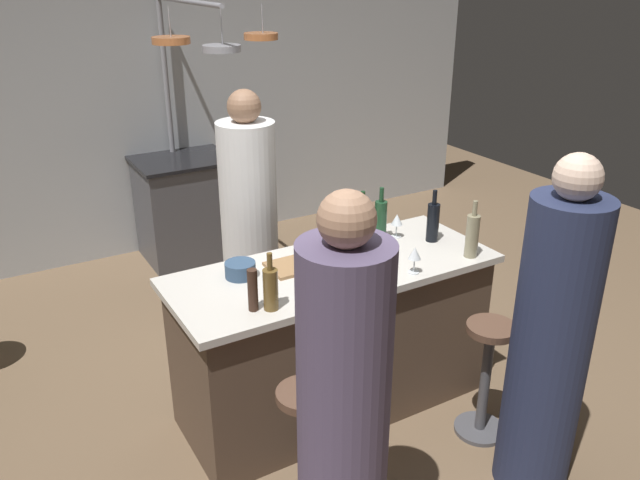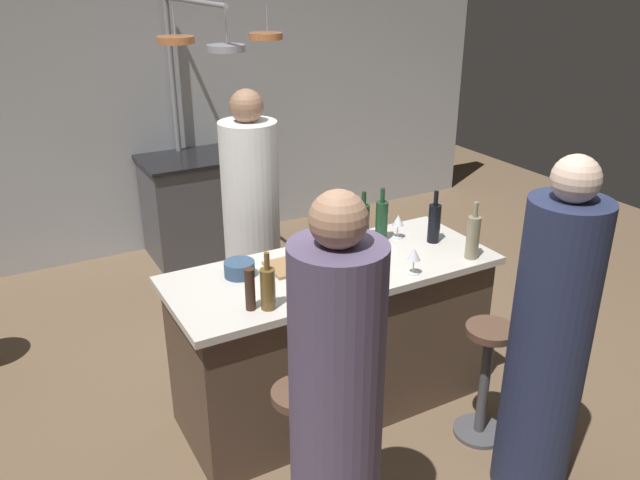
# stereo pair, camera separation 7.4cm
# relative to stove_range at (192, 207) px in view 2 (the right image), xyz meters

# --- Properties ---
(ground_plane) EXTENTS (9.00, 9.00, 0.00)m
(ground_plane) POSITION_rel_stove_range_xyz_m (0.00, -2.45, -0.45)
(ground_plane) COLOR brown
(back_wall) EXTENTS (6.40, 0.16, 2.60)m
(back_wall) POSITION_rel_stove_range_xyz_m (0.00, 0.40, 0.85)
(back_wall) COLOR #B2B7BC
(back_wall) RESTS_ON ground_plane
(kitchen_island) EXTENTS (1.80, 0.72, 0.90)m
(kitchen_island) POSITION_rel_stove_range_xyz_m (0.00, -2.45, 0.01)
(kitchen_island) COLOR brown
(kitchen_island) RESTS_ON ground_plane
(stove_range) EXTENTS (0.80, 0.64, 0.89)m
(stove_range) POSITION_rel_stove_range_xyz_m (0.00, 0.00, 0.00)
(stove_range) COLOR #47474C
(stove_range) RESTS_ON ground_plane
(chef) EXTENTS (0.36, 0.36, 1.72)m
(chef) POSITION_rel_stove_range_xyz_m (-0.10, -1.56, 0.35)
(chef) COLOR white
(chef) RESTS_ON ground_plane
(bar_stool_left) EXTENTS (0.28, 0.28, 0.68)m
(bar_stool_left) POSITION_rel_stove_range_xyz_m (-0.53, -3.07, -0.07)
(bar_stool_left) COLOR #4C4C51
(bar_stool_left) RESTS_ON ground_plane
(guest_left) EXTENTS (0.36, 0.36, 1.71)m
(guest_left) POSITION_rel_stove_range_xyz_m (-0.55, -3.41, 0.35)
(guest_left) COLOR #594C6B
(guest_left) RESTS_ON ground_plane
(bar_stool_right) EXTENTS (0.28, 0.28, 0.68)m
(bar_stool_right) POSITION_rel_stove_range_xyz_m (0.58, -3.07, -0.07)
(bar_stool_right) COLOR #4C4C51
(bar_stool_right) RESTS_ON ground_plane
(guest_right) EXTENTS (0.36, 0.36, 1.70)m
(guest_right) POSITION_rel_stove_range_xyz_m (0.55, -3.46, 0.34)
(guest_right) COLOR #262D4C
(guest_right) RESTS_ON ground_plane
(overhead_pot_rack) EXTENTS (0.89, 1.34, 2.17)m
(overhead_pot_rack) POSITION_rel_stove_range_xyz_m (0.02, -0.51, 1.25)
(overhead_pot_rack) COLOR gray
(overhead_pot_rack) RESTS_ON ground_plane
(cutting_board) EXTENTS (0.32, 0.22, 0.02)m
(cutting_board) POSITION_rel_stove_range_xyz_m (-0.17, -2.35, 0.46)
(cutting_board) COLOR #997047
(cutting_board) RESTS_ON kitchen_island
(pepper_mill) EXTENTS (0.05, 0.05, 0.21)m
(pepper_mill) POSITION_rel_stove_range_xyz_m (-0.57, -2.66, 0.56)
(pepper_mill) COLOR #382319
(pepper_mill) RESTS_ON kitchen_island
(wine_bottle_white) EXTENTS (0.07, 0.07, 0.33)m
(wine_bottle_white) POSITION_rel_stove_range_xyz_m (0.72, -2.72, 0.58)
(wine_bottle_white) COLOR gray
(wine_bottle_white) RESTS_ON kitchen_island
(wine_bottle_green) EXTENTS (0.07, 0.07, 0.32)m
(wine_bottle_green) POSITION_rel_stove_range_xyz_m (0.43, -2.27, 0.58)
(wine_bottle_green) COLOR #193D23
(wine_bottle_green) RESTS_ON kitchen_island
(wine_bottle_dark) EXTENTS (0.07, 0.07, 0.31)m
(wine_bottle_dark) POSITION_rel_stove_range_xyz_m (0.68, -2.44, 0.57)
(wine_bottle_dark) COLOR black
(wine_bottle_dark) RESTS_ON kitchen_island
(wine_bottle_amber) EXTENTS (0.07, 0.07, 0.29)m
(wine_bottle_amber) POSITION_rel_stove_range_xyz_m (-0.50, -2.69, 0.56)
(wine_bottle_amber) COLOR brown
(wine_bottle_amber) RESTS_ON kitchen_island
(wine_bottle_red) EXTENTS (0.07, 0.07, 0.29)m
(wine_bottle_red) POSITION_rel_stove_range_xyz_m (0.35, -2.19, 0.56)
(wine_bottle_red) COLOR #143319
(wine_bottle_red) RESTS_ON kitchen_island
(wine_glass_near_left_guest) EXTENTS (0.07, 0.07, 0.15)m
(wine_glass_near_left_guest) POSITION_rel_stove_range_xyz_m (0.32, -2.72, 0.56)
(wine_glass_near_left_guest) COLOR silver
(wine_glass_near_left_guest) RESTS_ON kitchen_island
(wine_glass_near_right_guest) EXTENTS (0.07, 0.07, 0.15)m
(wine_glass_near_right_guest) POSITION_rel_stove_range_xyz_m (0.53, -2.29, 0.56)
(wine_glass_near_right_guest) COLOR silver
(wine_glass_near_right_guest) RESTS_ON kitchen_island
(mixing_bowl_blue) EXTENTS (0.16, 0.16, 0.08)m
(mixing_bowl_blue) POSITION_rel_stove_range_xyz_m (-0.48, -2.31, 0.49)
(mixing_bowl_blue) COLOR #334C6B
(mixing_bowl_blue) RESTS_ON kitchen_island
(mixing_bowl_wooden) EXTENTS (0.20, 0.20, 0.07)m
(mixing_bowl_wooden) POSITION_rel_stove_range_xyz_m (0.11, -2.49, 0.49)
(mixing_bowl_wooden) COLOR brown
(mixing_bowl_wooden) RESTS_ON kitchen_island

